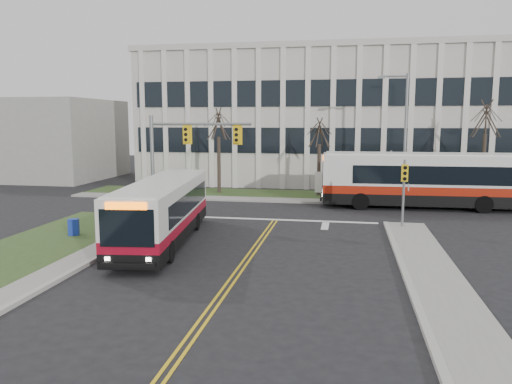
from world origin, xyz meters
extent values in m
plane|color=black|center=(0.00, 0.00, 0.00)|extent=(120.00, 120.00, 0.00)
cube|color=#9E9B93|center=(-7.00, -5.00, 0.07)|extent=(1.20, 26.00, 0.14)
cube|color=#9E9B93|center=(7.50, -5.00, 0.07)|extent=(2.00, 26.00, 0.14)
cube|color=#9E9B93|center=(5.00, 15.20, 0.07)|extent=(44.00, 1.60, 0.14)
cube|color=#364C20|center=(5.00, 18.00, 0.06)|extent=(44.00, 5.00, 0.12)
cube|color=beige|center=(5.00, 30.00, 6.00)|extent=(40.00, 16.00, 12.00)
cube|color=#9E9B93|center=(-26.00, 26.00, 4.00)|extent=(12.00, 12.00, 8.00)
cylinder|color=slate|center=(-7.30, 7.20, 3.10)|extent=(0.22, 0.22, 6.20)
cylinder|color=slate|center=(-4.30, 7.20, 5.70)|extent=(6.00, 0.16, 0.16)
cube|color=yellow|center=(-5.10, 7.05, 5.10)|extent=(0.34, 0.24, 0.92)
cube|color=yellow|center=(-2.10, 7.05, 5.10)|extent=(0.34, 0.24, 0.92)
cylinder|color=slate|center=(7.20, 7.00, 1.90)|extent=(0.14, 0.14, 3.80)
cube|color=yellow|center=(7.20, 6.80, 3.10)|extent=(0.34, 0.24, 0.92)
cylinder|color=slate|center=(7.20, 15.50, 1.90)|extent=(0.14, 0.14, 3.80)
cube|color=yellow|center=(7.20, 15.30, 3.10)|extent=(0.34, 0.24, 0.92)
cylinder|color=slate|center=(8.20, 16.20, 4.60)|extent=(0.20, 0.20, 9.20)
cylinder|color=slate|center=(7.30, 16.20, 9.00)|extent=(1.80, 0.14, 0.14)
cube|color=slate|center=(6.40, 16.20, 8.95)|extent=(0.50, 0.25, 0.18)
cylinder|color=slate|center=(1.90, 17.50, 0.50)|extent=(0.08, 0.08, 1.00)
cylinder|color=slate|center=(3.10, 17.50, 0.50)|extent=(0.08, 0.08, 1.00)
cube|color=white|center=(2.50, 17.50, 1.20)|extent=(1.50, 0.12, 1.60)
cylinder|color=#42352B|center=(-6.00, 18.00, 2.31)|extent=(0.28, 0.28, 4.62)
cylinder|color=#42352B|center=(2.00, 18.20, 2.05)|extent=(0.28, 0.28, 4.09)
cylinder|color=#42352B|center=(14.00, 18.00, 2.48)|extent=(0.28, 0.28, 4.95)
cube|color=#162F9C|center=(-9.50, 1.90, 0.47)|extent=(0.63, 0.60, 0.95)
cube|color=#A91520|center=(-6.94, 1.93, 0.47)|extent=(0.63, 0.60, 0.95)
camera|label=1|loc=(4.05, -20.90, 5.88)|focal=35.00mm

